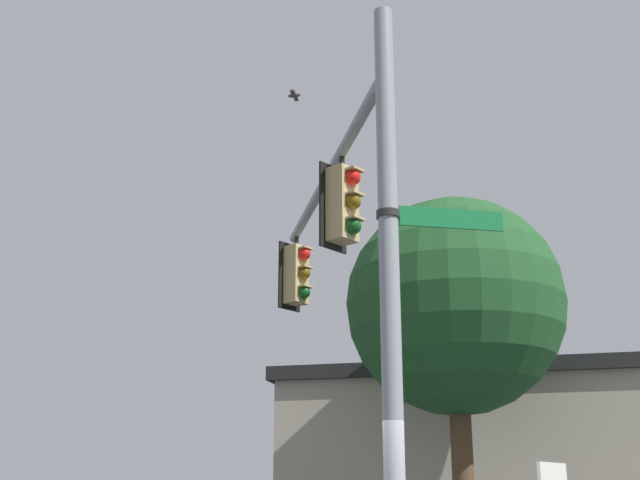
# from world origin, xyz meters

# --- Properties ---
(signal_pole) EXTENTS (0.22, 0.22, 7.22)m
(signal_pole) POSITION_xyz_m (0.00, 0.00, 3.61)
(signal_pole) COLOR gray
(signal_pole) RESTS_ON ground
(mast_arm) EXTENTS (3.99, 5.14, 0.15)m
(mast_arm) POSITION_xyz_m (-1.94, -2.52, 6.39)
(mast_arm) COLOR gray
(traffic_light_nearest_pole) EXTENTS (0.54, 0.49, 1.31)m
(traffic_light_nearest_pole) POSITION_xyz_m (-1.38, -1.77, 5.61)
(traffic_light_nearest_pole) COLOR black
(traffic_light_mid_inner) EXTENTS (0.54, 0.49, 1.31)m
(traffic_light_mid_inner) POSITION_xyz_m (-3.67, -4.77, 5.61)
(traffic_light_mid_inner) COLOR black
(street_name_sign) EXTENTS (1.18, 0.94, 0.22)m
(street_name_sign) POSITION_xyz_m (-0.35, 0.27, 4.70)
(street_name_sign) COLOR #147238
(bird_flying) EXTENTS (0.38, 0.30, 0.11)m
(bird_flying) POSITION_xyz_m (-4.73, -5.88, 9.91)
(bird_flying) COLOR #4C4742
(storefront_building) EXTENTS (10.46, 10.67, 4.55)m
(storefront_building) POSITION_xyz_m (-11.01, -5.69, 2.29)
(storefront_building) COLOR #A89E89
(storefront_building) RESTS_ON ground
(tree_by_storefront) EXTENTS (4.00, 4.00, 7.20)m
(tree_by_storefront) POSITION_xyz_m (-6.05, -3.03, 5.17)
(tree_by_storefront) COLOR #4C3823
(tree_by_storefront) RESTS_ON ground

